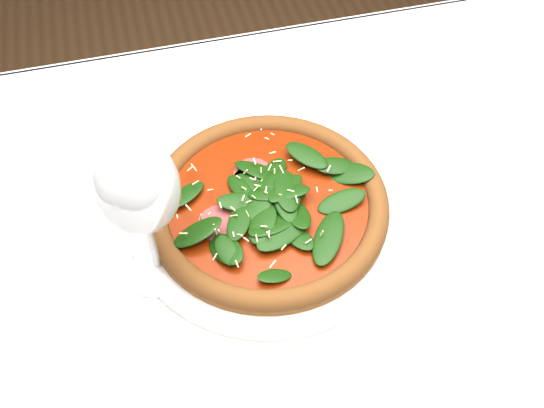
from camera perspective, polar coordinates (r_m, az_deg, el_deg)
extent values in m
cube|color=silver|center=(0.80, 2.50, -2.63)|extent=(1.20, 0.80, 0.04)
cylinder|color=#4A351D|center=(1.46, 18.85, 4.00)|extent=(0.06, 0.06, 0.71)
cube|color=silver|center=(1.13, -3.46, 10.94)|extent=(1.20, 0.01, 0.22)
cylinder|color=silver|center=(0.78, -0.39, -0.77)|extent=(0.36, 0.36, 0.01)
torus|color=silver|center=(0.78, -0.39, -0.59)|extent=(0.36, 0.36, 0.01)
cylinder|color=#9B5C25|center=(0.77, -0.39, -0.27)|extent=(0.36, 0.36, 0.01)
torus|color=#AB6127|center=(0.77, -0.40, 0.10)|extent=(0.36, 0.36, 0.03)
cylinder|color=maroon|center=(0.77, -0.40, 0.10)|extent=(0.30, 0.30, 0.00)
cylinder|color=#9D423E|center=(0.77, -0.40, 0.29)|extent=(0.26, 0.26, 0.00)
ellipsoid|color=#153C0B|center=(0.76, -0.40, 0.76)|extent=(0.29, 0.29, 0.02)
cylinder|color=#FCF5A4|center=(0.75, -0.41, 1.05)|extent=(0.26, 0.26, 0.00)
cylinder|color=silver|center=(0.75, -10.56, -6.08)|extent=(0.08, 0.08, 0.00)
cylinder|color=silver|center=(0.71, -11.22, -3.69)|extent=(0.01, 0.01, 0.11)
ellipsoid|color=silver|center=(0.63, -12.65, 1.55)|extent=(0.09, 0.09, 0.12)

